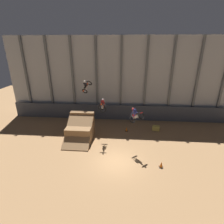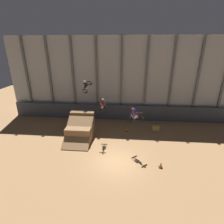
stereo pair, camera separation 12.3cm
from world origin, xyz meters
The scene contains 10 objects.
ground_plane centered at (0.00, 0.00, 0.00)m, with size 60.00×60.00×0.00m, color #9E754C.
arena_back_wall centered at (0.00, 10.60, 5.72)m, with size 32.00×0.40×11.43m.
lower_barrier centered at (0.00, 9.97, 1.10)m, with size 31.36×0.20×2.19m.
dirt_ramp centered at (-4.43, 4.36, 1.01)m, with size 2.89×4.31×2.93m.
rider_bike_left_air centered at (-4.22, 7.59, 5.46)m, with size 1.24×1.84×1.70m.
rider_bike_center_air centered at (-1.81, 4.36, 3.99)m, with size 0.75×1.69×1.68m.
rider_bike_right_air centered at (1.77, 2.35, 3.81)m, with size 1.67×1.71×1.67m.
traffic_cone_near_ramp centered at (0.95, 6.33, 0.28)m, with size 0.36×0.36×0.58m.
traffic_cone_arena_edge centered at (4.07, -0.45, 0.28)m, with size 0.36×0.36×0.58m.
hay_bale_trackside centered at (4.71, 6.90, 0.28)m, with size 1.00×0.77×0.57m.
Camera 2 is at (0.83, -13.56, 10.36)m, focal length 28.00 mm.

